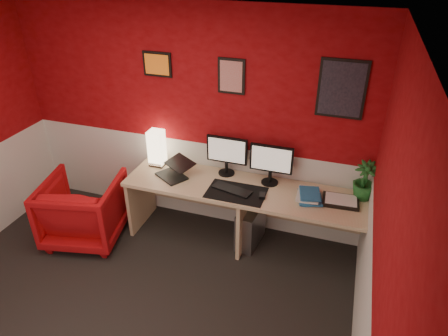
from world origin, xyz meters
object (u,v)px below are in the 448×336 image
at_px(monitor_right, 271,159).
at_px(potted_plant, 365,181).
at_px(desk, 245,217).
at_px(shoji_lamp, 157,149).
at_px(zen_tray, 341,201).
at_px(armchair, 84,209).
at_px(pc_tower, 250,226).
at_px(monitor_left, 227,150).
at_px(laptop, 171,168).

distance_m(monitor_right, potted_plant, 0.94).
relative_size(desk, shoji_lamp, 6.50).
distance_m(zen_tray, armchair, 2.76).
distance_m(potted_plant, armchair, 3.01).
bearing_deg(desk, pc_tower, 35.65).
bearing_deg(desk, monitor_left, 142.11).
xyz_separation_m(desk, laptop, (-0.84, -0.03, 0.47)).
bearing_deg(monitor_left, laptop, -154.75).
xyz_separation_m(shoji_lamp, monitor_right, (1.31, 0.00, 0.09)).
xyz_separation_m(zen_tray, armchair, (-2.69, -0.48, -0.37)).
distance_m(shoji_lamp, zen_tray, 2.07).
distance_m(monitor_left, armchair, 1.72).
xyz_separation_m(shoji_lamp, monitor_left, (0.81, 0.05, 0.09)).
relative_size(laptop, monitor_right, 0.57).
height_order(laptop, monitor_left, monitor_left).
bearing_deg(pc_tower, potted_plant, 14.96).
bearing_deg(zen_tray, potted_plant, 38.09).
bearing_deg(monitor_right, laptop, -168.54).
bearing_deg(potted_plant, armchair, -167.61).
bearing_deg(shoji_lamp, armchair, -136.03).
distance_m(desk, monitor_right, 0.71).
relative_size(laptop, monitor_left, 0.57).
bearing_deg(potted_plant, monitor_right, -179.22).
xyz_separation_m(desk, monitor_right, (0.21, 0.18, 0.66)).
xyz_separation_m(shoji_lamp, zen_tray, (2.05, -0.13, -0.18)).
xyz_separation_m(laptop, armchair, (-0.90, -0.41, -0.47)).
height_order(laptop, pc_tower, laptop).
xyz_separation_m(desk, zen_tray, (0.95, 0.04, 0.38)).
bearing_deg(laptop, pc_tower, 36.59).
distance_m(laptop, zen_tray, 1.79).
distance_m(monitor_right, armchair, 2.14).
xyz_separation_m(monitor_left, armchair, (-1.45, -0.67, -0.65)).
bearing_deg(armchair, desk, -177.89).
relative_size(zen_tray, armchair, 0.43).
distance_m(desk, shoji_lamp, 1.25).
relative_size(monitor_right, pc_tower, 1.29).
bearing_deg(zen_tray, armchair, -169.83).
height_order(monitor_right, armchair, monitor_right).
height_order(desk, pc_tower, desk).
bearing_deg(pc_tower, monitor_right, 49.52).
xyz_separation_m(desk, monitor_left, (-0.29, 0.23, 0.66)).
relative_size(shoji_lamp, potted_plant, 1.00).
distance_m(laptop, potted_plant, 1.99).
xyz_separation_m(laptop, monitor_right, (1.04, 0.21, 0.18)).
height_order(monitor_left, armchair, monitor_left).
relative_size(shoji_lamp, pc_tower, 0.89).
bearing_deg(laptop, monitor_left, 57.46).
xyz_separation_m(potted_plant, armchair, (-2.88, -0.63, -0.56)).
bearing_deg(desk, monitor_right, 41.07).
bearing_deg(zen_tray, shoji_lamp, 176.28).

